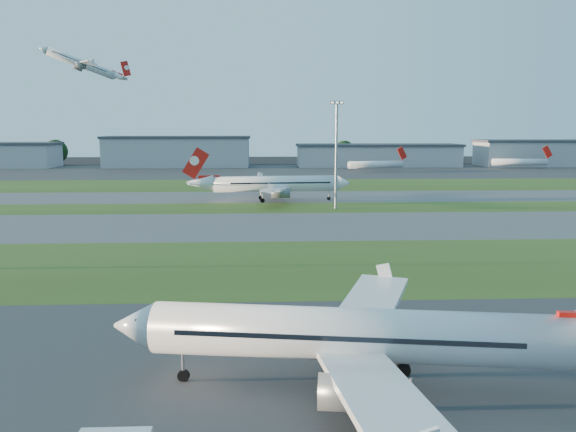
{
  "coord_description": "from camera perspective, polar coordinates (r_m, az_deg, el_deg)",
  "views": [
    {
      "loc": [
        -2.35,
        -26.43,
        19.76
      ],
      "look_at": [
        1.08,
        53.51,
        7.0
      ],
      "focal_mm": 35.0,
      "sensor_mm": 36.0,
      "label": 1
    }
  ],
  "objects": [
    {
      "name": "grass_strip_a",
      "position": [
        80.91,
        -0.72,
        -5.07
      ],
      "size": [
        300.0,
        34.0,
        0.01
      ],
      "primitive_type": "cube",
      "color": "#334818",
      "rests_on": "ground"
    },
    {
      "name": "taxiway_a",
      "position": [
        113.19,
        -1.23,
        -0.99
      ],
      "size": [
        300.0,
        32.0,
        0.01
      ],
      "primitive_type": "cube",
      "color": "#515154",
      "rests_on": "ground"
    },
    {
      "name": "grass_strip_b",
      "position": [
        137.87,
        -1.45,
        0.82
      ],
      "size": [
        300.0,
        18.0,
        0.01
      ],
      "primitive_type": "cube",
      "color": "#334818",
      "rests_on": "ground"
    },
    {
      "name": "taxiway_b",
      "position": [
        159.67,
        -1.59,
        1.95
      ],
      "size": [
        300.0,
        26.0,
        0.01
      ],
      "primitive_type": "cube",
      "color": "#515154",
      "rests_on": "ground"
    },
    {
      "name": "grass_strip_c",
      "position": [
        192.46,
        -1.75,
        3.16
      ],
      "size": [
        300.0,
        40.0,
        0.01
      ],
      "primitive_type": "cube",
      "color": "#334818",
      "rests_on": "ground"
    },
    {
      "name": "apron_far",
      "position": [
        252.21,
        -1.92,
        4.56
      ],
      "size": [
        400.0,
        80.0,
        0.01
      ],
      "primitive_type": "cube",
      "color": "#333335",
      "rests_on": "ground"
    },
    {
      "name": "airliner_parked",
      "position": [
        43.23,
        7.72,
        -12.02
      ],
      "size": [
        38.79,
        32.69,
        12.15
      ],
      "rotation": [
        0.0,
        0.0,
        -0.15
      ],
      "color": "silver",
      "rests_on": "ground"
    },
    {
      "name": "airliner_taxiing",
      "position": [
        150.34,
        -1.39,
        3.24
      ],
      "size": [
        41.38,
        35.0,
        12.91
      ],
      "rotation": [
        0.0,
        0.0,
        3.22
      ],
      "color": "silver",
      "rests_on": "ground"
    },
    {
      "name": "airliner_departing",
      "position": [
        263.33,
        -20.17,
        14.3
      ],
      "size": [
        32.65,
        27.83,
        10.94
      ],
      "rotation": [
        0.0,
        0.0,
        0.43
      ],
      "color": "silver"
    },
    {
      "name": "mini_jet_near",
      "position": [
        252.6,
        8.94,
        5.21
      ],
      "size": [
        27.97,
        10.21,
        9.48
      ],
      "rotation": [
        0.0,
        0.0,
        0.28
      ],
      "color": "silver",
      "rests_on": "ground"
    },
    {
      "name": "mini_jet_far",
      "position": [
        289.36,
        22.49,
        5.11
      ],
      "size": [
        28.63,
        4.07,
        9.48
      ],
      "rotation": [
        0.0,
        0.0,
        -0.03
      ],
      "color": "silver",
      "rests_on": "ground"
    },
    {
      "name": "light_mast_centre",
      "position": [
        135.63,
        4.93,
        6.94
      ],
      "size": [
        3.2,
        0.7,
        25.8
      ],
      "color": "gray",
      "rests_on": "ground"
    },
    {
      "name": "hangar_west",
      "position": [
        284.9,
        -11.14,
        6.45
      ],
      "size": [
        71.4,
        23.0,
        15.2
      ],
      "color": "gray",
      "rests_on": "ground"
    },
    {
      "name": "hangar_east",
      "position": [
        287.56,
        9.1,
        6.13
      ],
      "size": [
        81.6,
        23.0,
        11.2
      ],
      "color": "gray",
      "rests_on": "ground"
    },
    {
      "name": "hangar_far_east",
      "position": [
        322.7,
        26.88,
        5.76
      ],
      "size": [
        96.9,
        23.0,
        13.2
      ],
      "color": "gray",
      "rests_on": "ground"
    },
    {
      "name": "tree_west",
      "position": [
        315.62,
        -22.53,
        6.08
      ],
      "size": [
        12.1,
        12.1,
        13.2
      ],
      "color": "black",
      "rests_on": "ground"
    },
    {
      "name": "tree_mid_west",
      "position": [
        293.29,
        -5.94,
        6.29
      ],
      "size": [
        9.9,
        9.9,
        10.8
      ],
      "color": "black",
      "rests_on": "ground"
    },
    {
      "name": "tree_mid_east",
      "position": [
        298.73,
        5.73,
        6.53
      ],
      "size": [
        11.55,
        11.55,
        12.6
      ],
      "color": "black",
      "rests_on": "ground"
    },
    {
      "name": "tree_east",
      "position": [
        316.32,
        19.44,
        6.08
      ],
      "size": [
        10.45,
        10.45,
        11.4
      ],
      "color": "black",
      "rests_on": "ground"
    }
  ]
}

